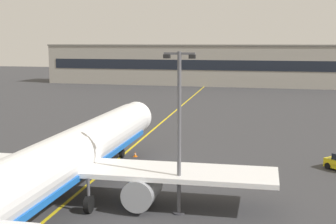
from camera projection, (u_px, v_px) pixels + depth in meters
The scene contains 5 objects.
taxiway_centreline at pixel (124, 154), 52.42m from camera, with size 0.30×180.00×0.01m, color yellow.
airliner_foreground at pixel (65, 160), 36.13m from camera, with size 32.22×41.52×11.65m.
apron_lamp_post at pixel (179, 130), 33.29m from camera, with size 2.24×0.90×11.63m.
safety_cone_by_nose_gear at pixel (135, 154), 51.14m from camera, with size 0.44×0.44×0.55m.
terminal_building at pixel (249, 65), 134.26m from camera, with size 120.09×12.40×11.70m.
Camera 1 is at (17.81, -18.24, 12.22)m, focal length 50.62 mm.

